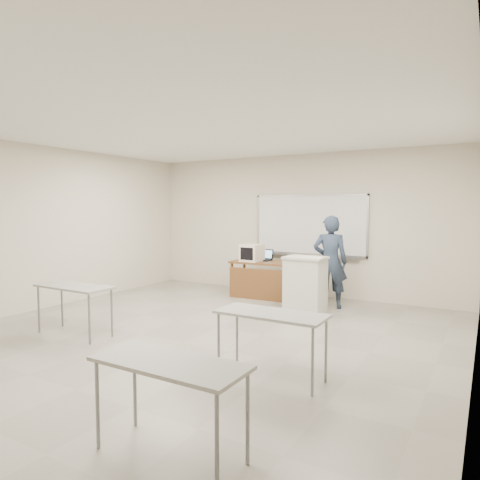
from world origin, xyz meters
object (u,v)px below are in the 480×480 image
Objects in this scene: keyboard at (311,257)px; presenter at (330,262)px; podium at (305,284)px; mouse at (284,262)px; laptop at (265,258)px; whiteboard at (309,226)px; instructor_desk at (263,272)px; crt_monitor at (252,253)px.

keyboard is 0.26× the size of presenter.
podium is 1.10m from mouse.
laptop is 2.91× the size of mouse.
whiteboard is 2.49× the size of podium.
laptop is at bearing 145.79° from podium.
whiteboard is 1.77× the size of instructor_desk.
presenter reaches higher than keyboard.
instructor_desk is 0.46m from crt_monitor.
keyboard is at bearing -36.80° from laptop.
presenter is (1.47, -0.13, 0.32)m from instructor_desk.
podium reaches higher than laptop.
podium is 0.72m from presenter.
whiteboard is at bearing 110.87° from podium.
podium is 2.26× the size of crt_monitor.
keyboard is (0.90, -0.87, 0.24)m from mouse.
podium is 2.25× the size of keyboard.
instructor_desk is at bearing 152.21° from podium.
mouse is at bearing -26.33° from presenter.
keyboard is at bearing -34.09° from instructor_desk.
podium is (1.20, -0.69, -0.04)m from instructor_desk.
keyboard is at bearing -31.92° from mouse.
presenter is at bearing -49.74° from whiteboard.
mouse is (0.55, -0.21, -0.03)m from laptop.
presenter is at bearing 67.43° from keyboard.
instructor_desk is 3.16× the size of keyboard.
laptop is 0.18× the size of presenter.
crt_monitor reaches higher than laptop.
instructor_desk is 0.51m from mouse.
keyboard reaches higher than instructor_desk.
crt_monitor is 4.13× the size of mouse.
whiteboard reaches higher than presenter.
laptop is (0.15, 0.28, -0.12)m from crt_monitor.
laptop reaches higher than mouse.
presenter is at bearing 66.68° from podium.
podium is at bearing 128.49° from keyboard.
crt_monitor is (-0.95, -0.79, -0.55)m from whiteboard.
keyboard is at bearing -67.74° from whiteboard.
crt_monitor is at bearing 157.09° from podium.
keyboard reaches higher than mouse.
whiteboard is 1.34m from presenter.
podium is at bearing 48.49° from presenter.
mouse is 0.24× the size of keyboard.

